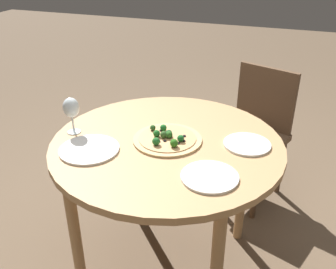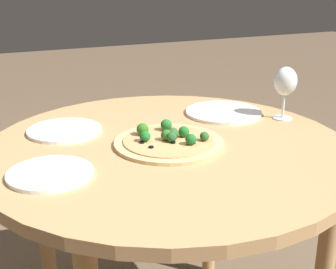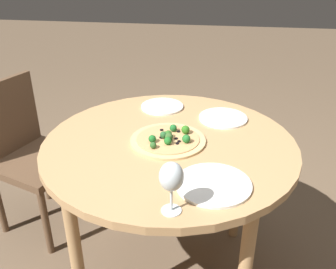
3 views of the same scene
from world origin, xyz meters
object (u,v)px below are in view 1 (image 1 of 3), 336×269
chair (253,130)px  plate_near (89,149)px  wine_glass (71,108)px  plate_far (247,144)px  plate_side (210,177)px  pizza (168,139)px

chair → plate_near: size_ratio=3.29×
wine_glass → plate_far: bearing=100.7°
plate_near → plate_side: same height
chair → wine_glass: bearing=-109.8°
plate_near → plate_side: (0.03, 0.52, 0.00)m
plate_far → plate_side: same height
wine_glass → plate_near: bearing=50.9°
plate_near → plate_far: 0.67m
plate_far → plate_side: bearing=-17.5°
wine_glass → pizza: bearing=98.9°
pizza → plate_side: bearing=48.4°
plate_side → plate_far: bearing=162.5°
plate_near → plate_far: bearing=113.3°
chair → plate_near: (0.98, -0.57, 0.28)m
wine_glass → plate_side: (0.15, 0.67, -0.11)m
chair → plate_near: chair is taller
plate_near → plate_far: size_ratio=1.24×
chair → plate_near: bearing=-100.1°
plate_far → plate_near: bearing=-66.7°
plate_far → plate_side: (0.29, -0.09, 0.00)m
plate_far → plate_side: 0.31m
plate_near → plate_side: size_ratio=1.16×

